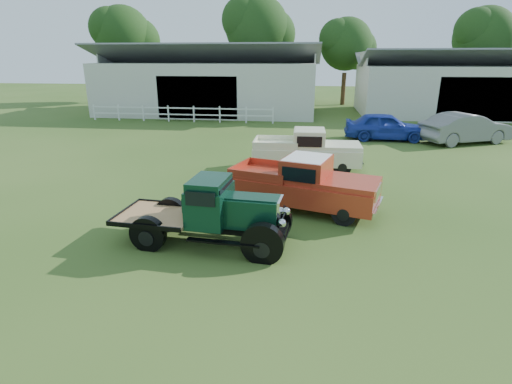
% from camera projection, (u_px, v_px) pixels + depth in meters
% --- Properties ---
extents(ground, '(120.00, 120.00, 0.00)m').
position_uv_depth(ground, '(243.00, 243.00, 10.70)').
color(ground, '#2C4D17').
extents(shed_left, '(18.80, 10.20, 5.60)m').
position_uv_depth(shed_left, '(211.00, 79.00, 35.05)').
color(shed_left, beige).
rests_on(shed_left, ground).
extents(shed_right, '(16.80, 9.20, 5.20)m').
position_uv_depth(shed_right, '(459.00, 83.00, 33.48)').
color(shed_right, beige).
rests_on(shed_right, ground).
extents(fence_rail, '(14.20, 0.16, 1.20)m').
position_uv_depth(fence_rail, '(181.00, 114.00, 30.26)').
color(fence_rail, white).
rests_on(fence_rail, ground).
extents(tree_a, '(6.30, 6.30, 10.50)m').
position_uv_depth(tree_a, '(125.00, 51.00, 42.18)').
color(tree_a, '#1A3610').
rests_on(tree_a, ground).
extents(tree_b, '(6.90, 6.90, 11.50)m').
position_uv_depth(tree_b, '(257.00, 46.00, 41.23)').
color(tree_b, '#1A3610').
rests_on(tree_b, ground).
extents(tree_c, '(5.40, 5.40, 9.00)m').
position_uv_depth(tree_c, '(345.00, 59.00, 39.60)').
color(tree_c, '#1A3610').
rests_on(tree_c, ground).
extents(tree_d, '(6.00, 6.00, 10.00)m').
position_uv_depth(tree_d, '(481.00, 53.00, 38.78)').
color(tree_d, '#1A3610').
rests_on(tree_d, ground).
extents(vintage_flatbed, '(4.71, 2.19, 1.81)m').
position_uv_depth(vintage_flatbed, '(207.00, 211.00, 10.44)').
color(vintage_flatbed, '#0A2F1F').
rests_on(vintage_flatbed, ground).
extents(red_pickup, '(5.19, 3.20, 1.77)m').
position_uv_depth(red_pickup, '(303.00, 183.00, 12.82)').
color(red_pickup, '#AA301B').
rests_on(red_pickup, ground).
extents(white_pickup, '(4.79, 1.92, 1.75)m').
position_uv_depth(white_pickup, '(306.00, 150.00, 17.33)').
color(white_pickup, beige).
rests_on(white_pickup, ground).
extents(misc_car_blue, '(4.77, 2.04, 1.61)m').
position_uv_depth(misc_car_blue, '(385.00, 126.00, 23.62)').
color(misc_car_blue, '#1E35A1').
rests_on(misc_car_blue, ground).
extents(misc_car_grey, '(5.48, 3.74, 1.71)m').
position_uv_depth(misc_car_grey, '(466.00, 128.00, 22.70)').
color(misc_car_grey, slate).
rests_on(misc_car_grey, ground).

